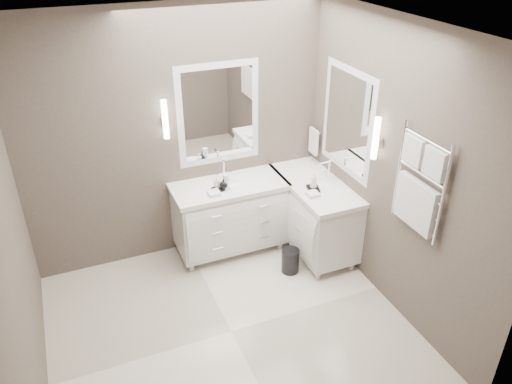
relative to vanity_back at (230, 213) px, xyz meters
name	(u,v)px	position (x,y,z in m)	size (l,w,h in m)	color
floor	(231,332)	(-0.45, -1.23, -0.49)	(3.20, 3.00, 0.01)	white
ceiling	(221,32)	(-0.45, -1.23, 2.22)	(3.20, 3.00, 0.01)	white
wall_back	(178,138)	(-0.45, 0.28, 0.86)	(3.20, 0.01, 2.70)	#524841
wall_front	(319,337)	(-0.45, -2.73, 0.86)	(3.20, 0.01, 2.70)	#524841
wall_left	(7,254)	(-2.06, -1.23, 0.86)	(0.01, 3.00, 2.70)	#524841
wall_right	(394,171)	(1.15, -1.23, 0.86)	(0.01, 3.00, 2.70)	#524841
vanity_back	(230,213)	(0.00, 0.00, 0.00)	(1.24, 0.59, 0.97)	white
vanity_right	(314,211)	(0.88, -0.33, 0.00)	(0.59, 1.24, 0.97)	white
mirror_back	(219,114)	(0.00, 0.26, 1.06)	(0.90, 0.02, 1.10)	white
mirror_right	(347,121)	(1.14, -0.43, 1.06)	(0.02, 0.90, 1.10)	white
sconce_back	(165,120)	(-0.58, 0.20, 1.11)	(0.06, 0.06, 0.40)	white
sconce_right	(376,139)	(1.08, -1.01, 1.11)	(0.06, 0.06, 0.40)	white
towel_bar_corner	(314,141)	(1.09, 0.13, 0.63)	(0.03, 0.22, 0.30)	white
towel_ladder	(419,188)	(1.10, -1.63, 0.91)	(0.06, 0.58, 0.90)	white
waste_bin	(290,261)	(0.45, -0.63, -0.35)	(0.19, 0.19, 0.27)	black
amenity_tray_back	(220,188)	(-0.12, -0.07, 0.38)	(0.16, 0.12, 0.02)	black
amenity_tray_right	(313,188)	(0.77, -0.45, 0.38)	(0.12, 0.16, 0.02)	black
water_bottle	(226,182)	(-0.07, -0.10, 0.45)	(0.06, 0.06, 0.18)	silver
soap_bottle_a	(217,182)	(-0.15, -0.05, 0.45)	(0.05, 0.05, 0.12)	white
soap_bottle_b	(224,183)	(-0.09, -0.10, 0.44)	(0.09, 0.09, 0.11)	black
soap_bottle_c	(314,180)	(0.77, -0.45, 0.48)	(0.07, 0.07, 0.18)	white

